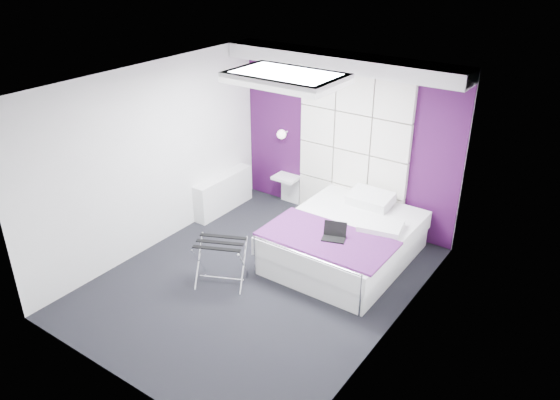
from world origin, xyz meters
name	(u,v)px	position (x,y,z in m)	size (l,w,h in m)	color
floor	(259,281)	(0.00, 0.00, 0.00)	(4.40, 4.40, 0.00)	black
ceiling	(255,83)	(0.00, 0.00, 2.60)	(4.40, 4.40, 0.00)	white
wall_back	(346,139)	(0.00, 2.20, 1.30)	(3.60, 3.60, 0.00)	white
wall_left	(153,159)	(-1.80, 0.00, 1.30)	(4.40, 4.40, 0.00)	white
wall_right	(396,233)	(1.80, 0.00, 1.30)	(4.40, 4.40, 0.00)	white
accent_wall	(346,140)	(0.00, 2.19, 1.30)	(3.58, 0.02, 2.58)	#360D39
soffit	(342,62)	(0.00, 1.95, 2.50)	(3.58, 0.50, 0.20)	white
headboard	(352,151)	(0.15, 2.14, 1.17)	(1.80, 0.08, 2.30)	silver
skylight	(286,77)	(0.00, 0.60, 2.55)	(1.36, 0.86, 0.12)	white
wall_lamp	(283,134)	(-1.05, 2.06, 1.22)	(0.15, 0.15, 0.15)	white
radiator	(224,193)	(-1.69, 1.30, 0.30)	(0.22, 1.20, 0.60)	white
bed	(345,239)	(0.65, 1.11, 0.31)	(1.70, 2.06, 0.72)	white
nightstand	(286,178)	(-0.96, 2.02, 0.49)	(0.40, 0.31, 0.04)	white
luggage_rack	(221,262)	(-0.37, -0.30, 0.30)	(0.61, 0.45, 0.60)	silver
laptop	(335,234)	(0.74, 0.65, 0.63)	(0.29, 0.21, 0.21)	black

